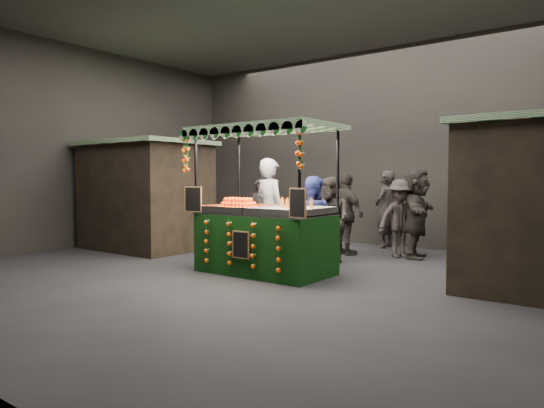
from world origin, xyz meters
The scene contains 13 objects.
ground centered at (0.00, 0.00, 0.00)m, with size 12.00×12.00×0.00m, color black.
market_hall centered at (0.00, 0.00, 3.38)m, with size 12.10×10.10×5.05m.
neighbour_stall_left centered at (-4.40, 1.00, 1.31)m, with size 3.00×2.20×2.60m.
juice_stall centered at (-0.15, 0.22, 0.82)m, with size 2.72×1.60×2.64m.
vendor_grey centered at (-0.79, 1.24, 1.06)m, with size 0.87×0.68×2.12m.
vendor_blue centered at (0.23, 1.21, 0.88)m, with size 1.01×0.88×1.75m.
shopper_0 centered at (-2.19, 2.72, 0.85)m, with size 0.72×0.59×1.69m.
shopper_1 centered at (0.26, 1.91, 0.87)m, with size 1.02×0.90×1.74m.
shopper_2 centered at (0.00, 3.02, 0.92)m, with size 1.16×0.83×1.83m.
shopper_3 centered at (1.12, 3.41, 0.85)m, with size 1.15×1.26×1.69m.
shopper_4 centered at (-2.98, 4.09, 0.94)m, with size 1.06×0.87×1.88m.
shopper_5 centered at (1.42, 3.53, 0.96)m, with size 0.99×1.87×1.93m.
shopper_6 centered at (0.23, 4.60, 0.95)m, with size 0.48×0.71×1.90m.
Camera 1 is at (5.22, -6.73, 1.71)m, focal length 32.45 mm.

